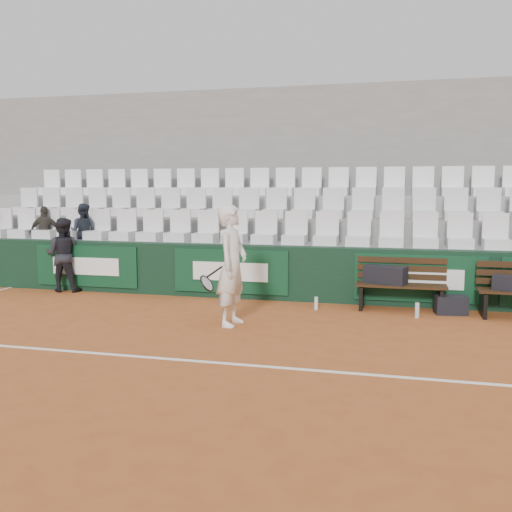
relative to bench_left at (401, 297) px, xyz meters
The scene contains 20 objects.
ground 4.59m from the bench_left, 129.12° to the right, with size 80.00×80.00×0.00m, color #A55125.
court_baseline 4.59m from the bench_left, 129.12° to the right, with size 18.00×0.06×0.01m, color white.
back_barrier 2.87m from the bench_left, behind, with size 18.00×0.34×1.00m.
grandstand_tier_front 3.10m from the bench_left, 159.76° to the left, with size 18.00×0.95×1.00m, color gray.
grandstand_tier_mid 3.56m from the bench_left, 145.12° to the left, with size 18.00×0.95×1.45m, color gray.
grandstand_tier_back 4.21m from the bench_left, 134.28° to the left, with size 18.00×0.95×1.90m, color #999997.
grandstand_rear_wall 5.02m from the bench_left, 128.85° to the left, with size 18.00×0.30×4.40m, color gray.
seat_row_front 3.22m from the bench_left, 162.86° to the left, with size 11.90×0.44×0.63m, color white.
seat_row_mid 3.76m from the bench_left, 147.52° to the left, with size 11.90×0.44×0.63m, color silver.
seat_row_back 4.49m from the bench_left, 136.02° to the left, with size 11.90×0.44×0.63m, color white.
bench_left is the anchor object (origin of this frame).
sports_bag_left 0.46m from the bench_left, behind, with size 0.70×0.30×0.30m, color black.
sports_bag_right 1.71m from the bench_left, ahead, with size 0.51×0.23×0.23m, color black.
sports_bag_ground 0.81m from the bench_left, ahead, with size 0.50×0.31×0.31m, color black.
water_bottle_near 1.43m from the bench_left, 168.05° to the right, with size 0.06×0.06×0.22m, color silver.
water_bottle_far 0.58m from the bench_left, 63.10° to the right, with size 0.07×0.07×0.25m, color silver.
tennis_player 3.07m from the bench_left, 145.85° to the right, with size 0.75×0.71×1.82m.
ball_kid 6.59m from the bench_left, behind, with size 0.72×0.56×1.48m, color black.
spectator_b 7.63m from the bench_left, behind, with size 0.66×0.28×1.13m, color #34302A.
spectator_c 6.75m from the bench_left, behind, with size 0.58×0.45×1.19m, color #202530.
Camera 1 is at (2.85, -6.25, 2.07)m, focal length 40.00 mm.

